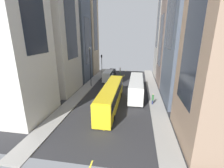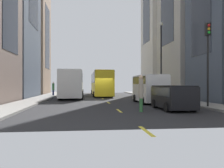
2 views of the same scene
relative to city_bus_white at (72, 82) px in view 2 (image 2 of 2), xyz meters
The scene contains 19 objects.
ground_plane 4.61m from the city_bus_white, 24.71° to the right, with size 41.27×41.27×0.00m, color #28282B.
sidewalk_west 4.47m from the city_bus_white, 154.52° to the right, with size 2.45×44.00×0.15m, color gray.
sidewalk_east 11.48m from the city_bus_white, ahead, with size 2.45×44.00×0.15m, color gray.
lane_stripe_0 23.13m from the city_bus_white, 80.58° to the right, with size 0.16×2.00×0.01m, color yellow.
lane_stripe_1 16.30m from the city_bus_white, 76.52° to the right, with size 0.16×2.00×0.01m, color yellow.
lane_stripe_2 9.72m from the city_bus_white, 66.65° to the right, with size 0.16×2.00×0.01m, color yellow.
lane_stripe_3 4.61m from the city_bus_white, 24.71° to the right, with size 0.16×2.00×0.01m, color yellow.
lane_stripe_4 6.78m from the city_bus_white, 54.39° to the left, with size 0.16×2.00×0.01m, color yellow.
lane_stripe_5 12.99m from the city_bus_white, 72.91° to the left, with size 0.16×2.00×0.01m, color yellow.
lane_stripe_6 19.73m from the city_bus_white, 78.93° to the left, with size 0.16×2.00×0.01m, color yellow.
building_west_3 17.69m from the city_bus_white, 121.81° to the left, with size 6.52×9.25×20.22m.
city_bus_white is the anchor object (origin of this frame).
streetcar_yellow 7.24m from the city_bus_white, 55.87° to the left, with size 2.70×14.79×3.59m.
delivery_van_white 12.11m from the city_bus_white, 51.60° to the right, with size 2.25×5.56×2.58m.
car_black_0 17.26m from the city_bus_white, 64.27° to the right, with size 1.98×4.38×1.65m.
pedestrian_crossing_near 5.26m from the city_bus_white, 124.10° to the left, with size 0.33×0.33×1.91m.
pedestrian_crossing_mid 17.31m from the city_bus_white, 73.02° to the right, with size 0.30×0.30×2.31m.
traffic_light_near_corner 18.29m from the city_bus_white, 55.18° to the right, with size 0.32×0.44×6.00m.
streetlamp_near 11.66m from the city_bus_white, 20.30° to the right, with size 0.44×0.44×8.88m.
Camera 2 is at (-2.29, -29.83, 1.74)m, focal length 39.18 mm.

